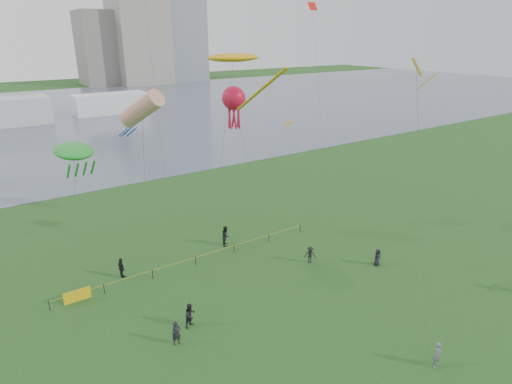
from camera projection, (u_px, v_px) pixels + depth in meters
ground_plane at (343, 353)px, 27.55m from camera, size 400.00×400.00×0.00m
lake at (52, 117)px, 105.28m from camera, size 400.00×120.00×0.08m
building_mid at (139, 35)px, 171.02m from camera, size 20.00×20.00×38.00m
building_low at (101, 48)px, 170.07m from camera, size 16.00×18.00×28.00m
pavilion_right at (110, 103)px, 110.21m from camera, size 18.00×7.00×5.00m
fence at (127, 280)px, 34.66m from camera, size 24.07×0.07×1.05m
kite_flyer at (438, 355)px, 26.17m from camera, size 0.70×0.53×1.73m
spectator_a at (190, 315)px, 29.78m from camera, size 1.06×0.94×1.80m
spectator_b at (310, 255)px, 38.18m from camera, size 1.16×1.07×1.57m
spectator_c at (121, 268)px, 35.80m from camera, size 0.58×1.10×1.79m
spectator_d at (377, 257)px, 37.75m from camera, size 0.77×0.51×1.56m
spectator_f at (176, 333)px, 28.06m from camera, size 0.67×0.49×1.71m
spectator_g at (226, 236)px, 41.33m from camera, size 1.18×1.21×1.97m
kite_stingray at (234, 59)px, 37.33m from camera, size 8.99×10.01×17.76m
kite_windsock at (142, 109)px, 37.62m from camera, size 4.87×9.30×14.95m
kite_creature at (74, 151)px, 31.09m from camera, size 3.85×7.56×11.80m
kite_octopus at (234, 99)px, 40.50m from camera, size 2.26×8.89×14.73m
kite_delta at (418, 80)px, 31.01m from camera, size 7.36×9.02×17.69m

